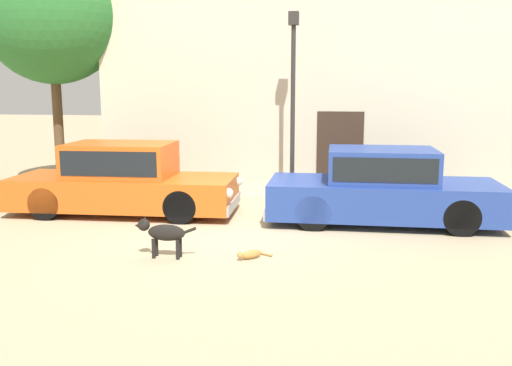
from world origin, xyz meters
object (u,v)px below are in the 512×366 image
stray_cat (250,254)px  stray_dog_spotted (162,233)px  acacia_tree_left (52,18)px  parked_sedan_nearest (123,179)px  parked_sedan_second (383,187)px  street_lamp (293,86)px

stray_cat → stray_dog_spotted: bearing=-37.5°
stray_dog_spotted → acacia_tree_left: bearing=-49.7°
stray_dog_spotted → parked_sedan_nearest: bearing=-57.8°
stray_cat → acacia_tree_left: size_ratio=0.09×
parked_sedan_nearest → parked_sedan_second: (5.39, 0.02, -0.01)m
parked_sedan_second → acacia_tree_left: (-8.23, 2.54, 3.68)m
parked_sedan_nearest → street_lamp: street_lamp is taller
parked_sedan_nearest → acacia_tree_left: bearing=134.9°
parked_sedan_second → acacia_tree_left: size_ratio=0.76×
parked_sedan_second → stray_cat: (-2.16, -2.73, -0.66)m
street_lamp → acacia_tree_left: bearing=168.9°
parked_sedan_nearest → parked_sedan_second: size_ratio=1.06×
acacia_tree_left → parked_sedan_second: bearing=-17.2°
street_lamp → parked_sedan_nearest: bearing=-158.9°
parked_sedan_second → stray_cat: size_ratio=8.89×
stray_cat → parked_sedan_nearest: bearing=-83.9°
stray_dog_spotted → street_lamp: 5.05m
parked_sedan_nearest → parked_sedan_second: 5.39m
stray_dog_spotted → street_lamp: street_lamp is taller
parked_sedan_second → stray_cat: parked_sedan_second is taller
street_lamp → parked_sedan_second: bearing=-34.3°
stray_cat → street_lamp: (0.24, 4.04, 2.62)m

